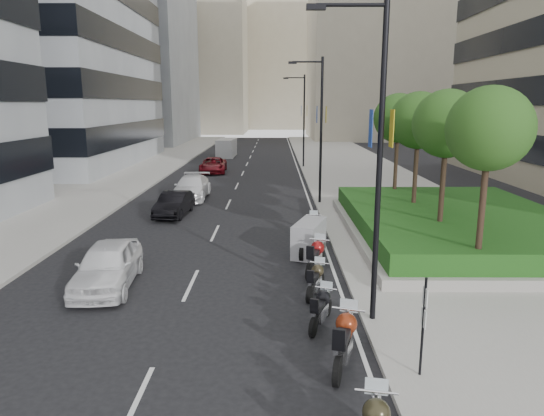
{
  "coord_description": "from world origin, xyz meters",
  "views": [
    {
      "loc": [
        1.46,
        -12.11,
        6.24
      ],
      "look_at": [
        1.34,
        7.59,
        2.0
      ],
      "focal_mm": 32.0,
      "sensor_mm": 36.0,
      "label": 1
    }
  ],
  "objects_px": {
    "motorcycle_5": "(309,238)",
    "car_b": "(174,204)",
    "motorcycle_1": "(344,340)",
    "motorcycle_4": "(316,257)",
    "parking_sign": "(423,322)",
    "motorcycle_6": "(313,228)",
    "delivery_van": "(226,149)",
    "car_d": "(213,165)",
    "lamp_post_2": "(302,116)",
    "car_c": "(192,187)",
    "lamp_post_0": "(374,149)",
    "lamp_post_1": "(319,123)",
    "motorcycle_3": "(316,280)",
    "car_a": "(108,265)",
    "motorcycle_2": "(321,308)"
  },
  "relations": [
    {
      "from": "lamp_post_0",
      "to": "motorcycle_3",
      "type": "xyz_separation_m",
      "value": [
        -1.32,
        2.13,
        -4.54
      ]
    },
    {
      "from": "lamp_post_0",
      "to": "motorcycle_2",
      "type": "distance_m",
      "value": 4.74
    },
    {
      "from": "motorcycle_5",
      "to": "lamp_post_0",
      "type": "bearing_deg",
      "value": -150.68
    },
    {
      "from": "motorcycle_4",
      "to": "delivery_van",
      "type": "relative_size",
      "value": 0.45
    },
    {
      "from": "motorcycle_1",
      "to": "motorcycle_4",
      "type": "bearing_deg",
      "value": 18.15
    },
    {
      "from": "lamp_post_1",
      "to": "parking_sign",
      "type": "xyz_separation_m",
      "value": [
        0.66,
        -20.0,
        -3.61
      ]
    },
    {
      "from": "motorcycle_1",
      "to": "motorcycle_6",
      "type": "bearing_deg",
      "value": 16.35
    },
    {
      "from": "motorcycle_6",
      "to": "car_b",
      "type": "relative_size",
      "value": 0.53
    },
    {
      "from": "motorcycle_5",
      "to": "delivery_van",
      "type": "height_order",
      "value": "delivery_van"
    },
    {
      "from": "motorcycle_5",
      "to": "car_b",
      "type": "relative_size",
      "value": 0.61
    },
    {
      "from": "motorcycle_6",
      "to": "car_d",
      "type": "bearing_deg",
      "value": 25.23
    },
    {
      "from": "car_a",
      "to": "car_c",
      "type": "xyz_separation_m",
      "value": [
        0.21,
        16.03,
        -0.02
      ]
    },
    {
      "from": "motorcycle_1",
      "to": "lamp_post_1",
      "type": "bearing_deg",
      "value": 13.92
    },
    {
      "from": "lamp_post_1",
      "to": "car_a",
      "type": "xyz_separation_m",
      "value": [
        -8.47,
        -14.19,
        -4.28
      ]
    },
    {
      "from": "lamp_post_2",
      "to": "motorcycle_2",
      "type": "bearing_deg",
      "value": -92.2
    },
    {
      "from": "motorcycle_1",
      "to": "motorcycle_2",
      "type": "height_order",
      "value": "motorcycle_1"
    },
    {
      "from": "motorcycle_2",
      "to": "motorcycle_3",
      "type": "bearing_deg",
      "value": 20.94
    },
    {
      "from": "lamp_post_1",
      "to": "delivery_van",
      "type": "height_order",
      "value": "lamp_post_1"
    },
    {
      "from": "parking_sign",
      "to": "motorcycle_4",
      "type": "xyz_separation_m",
      "value": [
        -1.8,
        7.25,
        -0.82
      ]
    },
    {
      "from": "car_b",
      "to": "motorcycle_1",
      "type": "bearing_deg",
      "value": -61.06
    },
    {
      "from": "car_c",
      "to": "motorcycle_6",
      "type": "bearing_deg",
      "value": -53.73
    },
    {
      "from": "lamp_post_2",
      "to": "delivery_van",
      "type": "distance_m",
      "value": 13.84
    },
    {
      "from": "car_c",
      "to": "motorcycle_1",
      "type": "bearing_deg",
      "value": -71.11
    },
    {
      "from": "lamp_post_2",
      "to": "lamp_post_0",
      "type": "bearing_deg",
      "value": -90.0
    },
    {
      "from": "car_b",
      "to": "delivery_van",
      "type": "xyz_separation_m",
      "value": [
        -0.11,
        31.3,
        0.3
      ]
    },
    {
      "from": "motorcycle_3",
      "to": "car_c",
      "type": "relative_size",
      "value": 0.36
    },
    {
      "from": "motorcycle_1",
      "to": "parking_sign",
      "type": "bearing_deg",
      "value": -95.36
    },
    {
      "from": "delivery_van",
      "to": "motorcycle_6",
      "type": "bearing_deg",
      "value": -75.41
    },
    {
      "from": "lamp_post_1",
      "to": "car_d",
      "type": "distance_m",
      "value": 17.28
    },
    {
      "from": "parking_sign",
      "to": "car_a",
      "type": "height_order",
      "value": "parking_sign"
    },
    {
      "from": "car_d",
      "to": "lamp_post_0",
      "type": "bearing_deg",
      "value": -77.54
    },
    {
      "from": "motorcycle_6",
      "to": "lamp_post_1",
      "type": "bearing_deg",
      "value": 0.64
    },
    {
      "from": "motorcycle_6",
      "to": "delivery_van",
      "type": "height_order",
      "value": "delivery_van"
    },
    {
      "from": "motorcycle_3",
      "to": "motorcycle_5",
      "type": "xyz_separation_m",
      "value": [
        0.07,
        4.4,
        0.18
      ]
    },
    {
      "from": "motorcycle_5",
      "to": "car_d",
      "type": "xyz_separation_m",
      "value": [
        -7.16,
        24.93,
        -0.02
      ]
    },
    {
      "from": "lamp_post_1",
      "to": "motorcycle_5",
      "type": "height_order",
      "value": "lamp_post_1"
    },
    {
      "from": "motorcycle_1",
      "to": "motorcycle_4",
      "type": "xyz_separation_m",
      "value": [
        -0.15,
        6.58,
        -0.03
      ]
    },
    {
      "from": "lamp_post_0",
      "to": "motorcycle_1",
      "type": "relative_size",
      "value": 3.73
    },
    {
      "from": "motorcycle_1",
      "to": "motorcycle_6",
      "type": "xyz_separation_m",
      "value": [
        0.1,
        11.14,
        -0.07
      ]
    },
    {
      "from": "lamp_post_2",
      "to": "car_c",
      "type": "height_order",
      "value": "lamp_post_2"
    },
    {
      "from": "motorcycle_3",
      "to": "delivery_van",
      "type": "xyz_separation_m",
      "value": [
        -7.2,
        42.98,
        0.45
      ]
    },
    {
      "from": "motorcycle_4",
      "to": "parking_sign",
      "type": "bearing_deg",
      "value": -146.62
    },
    {
      "from": "parking_sign",
      "to": "car_b",
      "type": "distance_m",
      "value": 19.12
    },
    {
      "from": "motorcycle_1",
      "to": "car_d",
      "type": "relative_size",
      "value": 0.48
    },
    {
      "from": "lamp_post_0",
      "to": "motorcycle_6",
      "type": "xyz_separation_m",
      "value": [
        -0.89,
        8.82,
        -4.48
      ]
    },
    {
      "from": "lamp_post_2",
      "to": "car_d",
      "type": "xyz_separation_m",
      "value": [
        -8.4,
        -3.54,
        -4.37
      ]
    },
    {
      "from": "motorcycle_5",
      "to": "car_d",
      "type": "height_order",
      "value": "motorcycle_5"
    },
    {
      "from": "lamp_post_0",
      "to": "motorcycle_6",
      "type": "distance_m",
      "value": 9.93
    },
    {
      "from": "lamp_post_0",
      "to": "parking_sign",
      "type": "height_order",
      "value": "lamp_post_0"
    },
    {
      "from": "car_a",
      "to": "delivery_van",
      "type": "xyz_separation_m",
      "value": [
        -0.04,
        42.3,
        0.2
      ]
    }
  ]
}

